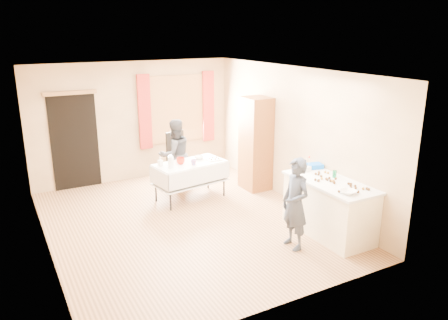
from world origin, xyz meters
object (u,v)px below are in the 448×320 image
girl (295,204)px  woman (175,155)px  chair (181,167)px  cabinet (256,144)px  party_table (190,177)px  counter (329,207)px

girl → woman: (-0.60, 3.29, 0.03)m
woman → chair: bearing=-132.8°
woman → cabinet: bearing=146.7°
party_table → chair: 1.07m
chair → counter: bearing=-86.7°
party_table → woman: size_ratio=1.01×
chair → cabinet: bearing=-56.8°
chair → woman: (-0.26, -0.34, 0.41)m
counter → party_table: bearing=118.7°
party_table → counter: bearing=-69.8°
chair → girl: (0.34, -3.64, 0.38)m
party_table → girl: girl is taller
counter → chair: (-1.13, 3.52, -0.12)m
chair → woman: bearing=-141.5°
counter → chair: bearing=107.8°
party_table → girl: size_ratio=1.04×
chair → girl: bearing=-99.1°
counter → chair: 3.69m
cabinet → chair: cabinet is taller
party_table → cabinet: bearing=-11.9°
party_table → chair: chair is taller
party_table → woman: (-0.03, 0.69, 0.30)m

